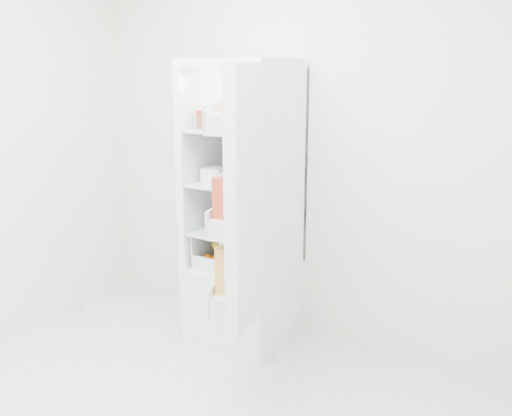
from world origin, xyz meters
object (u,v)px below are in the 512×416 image
Objects in this scene: refrigerator at (247,239)px; fridge_door at (244,201)px; red_cabbage at (262,221)px; mushroom_bowl at (221,222)px.

refrigerator is 0.85m from fridge_door.
red_cabbage is at bearing -24.73° from refrigerator.
mushroom_bowl is (-0.29, -0.03, -0.04)m from red_cabbage.
red_cabbage is 0.30m from mushroom_bowl.
mushroom_bowl is 0.12× the size of fridge_door.
refrigerator is at bearing 155.27° from red_cabbage.
fridge_door is at bearing -59.03° from refrigerator.
refrigerator is at bearing 16.31° from fridge_door.
mushroom_bowl is at bearing -144.25° from refrigerator.
mushroom_bowl is 0.80m from fridge_door.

